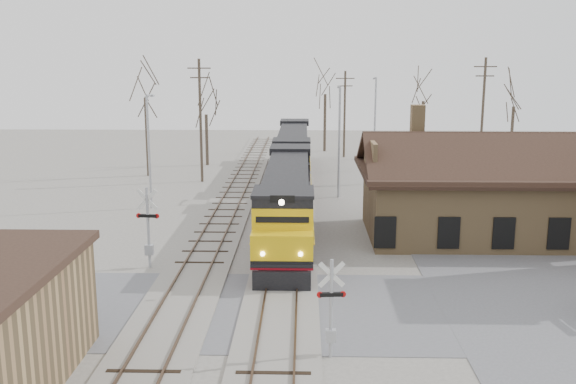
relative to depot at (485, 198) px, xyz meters
The scene contains 20 objects.
ground 17.14m from the depot, 134.97° to the right, with size 140.00×140.00×0.00m, color #9C978D.
road 17.13m from the depot, 134.97° to the right, with size 60.00×9.00×0.03m, color #5C5C61.
track_main 12.58m from the depot, 165.97° to the left, with size 3.40×90.00×0.24m.
track_siding 16.92m from the depot, 169.70° to the left, with size 3.40×90.00×0.24m.
depot is the anchor object (origin of this frame).
locomotive_lead 12.01m from the depot, behind, with size 2.95×19.76×4.39m.
locomotive_trailing 22.74m from the depot, 121.82° to the left, with size 2.95×19.76×4.15m.
crossbuck_near 19.30m from the depot, 121.11° to the right, with size 1.07×0.28×3.74m.
crossbuck_far 20.09m from the depot, 161.07° to the right, with size 1.22×0.32×4.28m.
streetlight_a 23.25m from the depot, 162.41° to the left, with size 0.25×2.04×8.21m.
streetlight_b 14.03m from the depot, 126.82° to the left, with size 0.25×2.04×8.65m.
streetlight_c 23.93m from the depot, 100.22° to the left, with size 0.25×2.04×8.92m.
utility_pole_a 26.53m from the depot, 139.35° to the left, with size 2.00×0.24×10.65m.
utility_pole_b 32.42m from the depot, 101.80° to the left, with size 2.00×0.24×9.33m.
utility_pole_c 19.82m from the depot, 75.86° to the left, with size 2.00×0.24×10.76m.
tree_a 32.75m from the depot, 141.99° to the left, with size 4.77×4.77×11.68m.
tree_b 33.48m from the depot, 128.74° to the left, with size 3.42×3.42×8.39m.
tree_c 37.59m from the depot, 103.36° to the left, with size 4.40×4.40×10.79m.
tree_d 32.50m from the depot, 86.58° to the left, with size 4.06×4.06×9.96m.
tree_e 29.07m from the depot, 69.58° to the left, with size 3.94×3.94×9.66m.
Camera 1 is at (1.03, -26.27, 10.77)m, focal length 40.00 mm.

